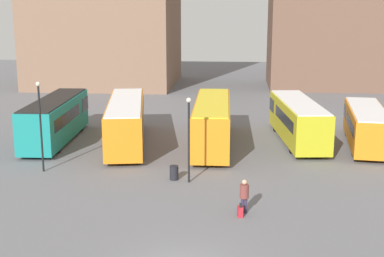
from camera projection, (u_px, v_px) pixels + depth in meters
name	position (u px, v px, depth m)	size (l,w,h in m)	color
bus_0	(56.00, 118.00, 40.27)	(2.97, 10.89, 3.26)	#19847F
bus_1	(126.00, 120.00, 39.51)	(4.52, 12.48, 3.25)	orange
bus_2	(212.00, 121.00, 39.06)	(2.78, 12.12, 3.32)	orange
bus_3	(298.00, 119.00, 40.24)	(3.62, 11.00, 3.10)	gold
bus_4	(366.00, 125.00, 38.96)	(3.60, 10.04, 2.82)	orange
traveler	(244.00, 193.00, 26.31)	(0.50, 0.50, 1.74)	#382D4C
suitcase	(240.00, 211.00, 26.02)	(0.29, 0.42, 0.76)	#B7232D
lamp_post_0	(189.00, 132.00, 30.49)	(0.28, 0.28, 5.00)	black
lamp_post_1	(40.00, 119.00, 32.46)	(0.28, 0.28, 5.61)	black
trash_bin	(174.00, 173.00, 31.53)	(0.52, 0.52, 0.85)	black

